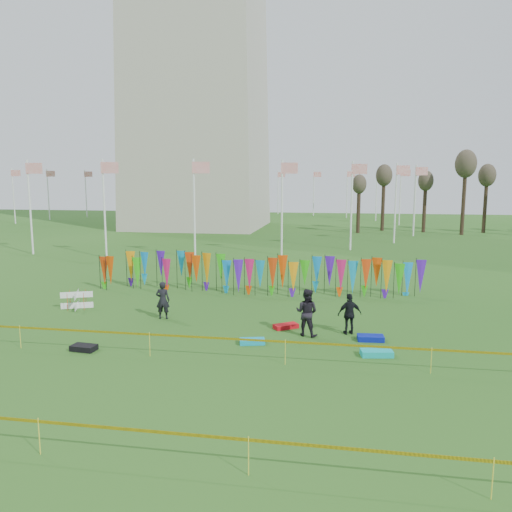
% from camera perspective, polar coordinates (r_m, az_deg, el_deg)
% --- Properties ---
extents(ground, '(160.00, 160.00, 0.00)m').
position_cam_1_polar(ground, '(19.48, -5.44, -10.33)').
color(ground, '#225217').
rests_on(ground, ground).
extents(flagpole_ring, '(57.40, 56.16, 8.00)m').
position_cam_1_polar(flagpole_ring, '(68.46, -6.39, 6.68)').
color(flagpole_ring, white).
rests_on(flagpole_ring, ground).
extents(banner_row, '(18.64, 0.64, 2.08)m').
position_cam_1_polar(banner_row, '(28.02, 0.07, -1.86)').
color(banner_row, black).
rests_on(banner_row, ground).
extents(caution_tape_near, '(26.00, 0.02, 0.90)m').
position_cam_1_polar(caution_tape_near, '(18.09, -7.26, -9.27)').
color(caution_tape_near, '#E3C404').
rests_on(caution_tape_near, ground).
extents(caution_tape_far, '(26.00, 0.02, 0.90)m').
position_cam_1_polar(caution_tape_far, '(12.36, -16.73, -18.42)').
color(caution_tape_far, '#E3C404').
rests_on(caution_tape_far, ground).
extents(box_kite, '(0.78, 0.78, 0.87)m').
position_cam_1_polar(box_kite, '(26.36, -19.80, -4.76)').
color(box_kite, red).
rests_on(box_kite, ground).
extents(person_left, '(0.69, 0.54, 1.74)m').
position_cam_1_polar(person_left, '(23.36, -10.61, -4.99)').
color(person_left, black).
rests_on(person_left, ground).
extents(person_mid, '(1.08, 0.84, 1.96)m').
position_cam_1_polar(person_mid, '(20.60, 5.82, -6.42)').
color(person_mid, black).
rests_on(person_mid, ground).
extents(person_right, '(1.13, 0.86, 1.71)m').
position_cam_1_polar(person_right, '(21.08, 10.64, -6.53)').
color(person_right, black).
rests_on(person_right, ground).
extents(kite_bag_turquoise, '(1.06, 0.71, 0.19)m').
position_cam_1_polar(kite_bag_turquoise, '(19.74, -0.43, -9.73)').
color(kite_bag_turquoise, '#0DA7CE').
rests_on(kite_bag_turquoise, ground).
extents(kite_bag_blue, '(1.06, 0.61, 0.21)m').
position_cam_1_polar(kite_bag_blue, '(20.62, 12.97, -9.12)').
color(kite_bag_blue, '#0A1AA5').
rests_on(kite_bag_blue, ground).
extents(kite_bag_red, '(1.13, 0.98, 0.19)m').
position_cam_1_polar(kite_bag_red, '(21.73, 3.43, -8.01)').
color(kite_bag_red, red).
rests_on(kite_bag_red, ground).
extents(kite_bag_black, '(0.97, 0.62, 0.21)m').
position_cam_1_polar(kite_bag_black, '(20.08, -19.08, -9.88)').
color(kite_bag_black, black).
rests_on(kite_bag_black, ground).
extents(kite_bag_teal, '(1.21, 0.72, 0.22)m').
position_cam_1_polar(kite_bag_teal, '(18.97, 13.62, -10.72)').
color(kite_bag_teal, '#0DB9B8').
rests_on(kite_bag_teal, ground).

